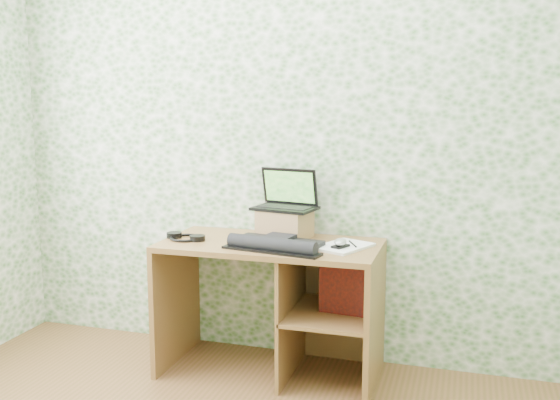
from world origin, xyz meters
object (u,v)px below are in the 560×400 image
(laptop, at_px, (287,199))
(notepad, at_px, (343,246))
(desk, at_px, (286,289))
(keyboard, at_px, (276,244))
(riser, at_px, (285,224))

(laptop, xyz_separation_m, notepad, (0.37, -0.19, -0.21))
(desk, distance_m, keyboard, 0.33)
(laptop, distance_m, notepad, 0.46)
(desk, relative_size, keyboard, 2.19)
(laptop, relative_size, keyboard, 0.69)
(riser, bearing_deg, desk, -71.51)
(desk, distance_m, riser, 0.37)
(desk, bearing_deg, laptop, 104.25)
(riser, bearing_deg, laptop, 90.00)
(desk, bearing_deg, keyboard, -93.54)
(laptop, bearing_deg, riser, -79.73)
(notepad, bearing_deg, riser, -178.18)
(desk, distance_m, laptop, 0.51)
(riser, distance_m, notepad, 0.40)
(laptop, bearing_deg, desk, -65.49)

